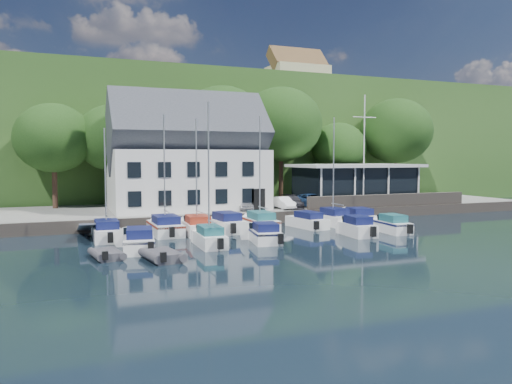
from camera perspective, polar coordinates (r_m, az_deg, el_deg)
ground at (r=35.01m, az=10.29°, el=-5.67°), size 180.00×180.00×0.00m
quay at (r=50.50m, az=-0.29°, el=-2.07°), size 60.00×13.00×1.00m
quay_face at (r=44.55m, az=2.77°, el=-2.89°), size 60.00×0.30×1.00m
hillside at (r=93.09m, az=-10.39°, el=5.26°), size 160.00×75.00×16.00m
field_patch at (r=103.19m, az=-6.92°, el=9.70°), size 50.00×30.00×0.30m
farmhouse at (r=91.82m, az=4.75°, el=12.92°), size 10.40×7.00×8.20m
harbor_building at (r=47.13m, az=-7.80°, el=3.36°), size 14.40×8.20×8.70m
club_pavilion at (r=54.00m, az=11.24°, el=0.96°), size 13.20×7.20×4.10m
seawall at (r=50.90m, az=14.98°, el=-0.92°), size 18.00×0.50×1.20m
gangway at (r=38.73m, az=-18.80°, el=-4.89°), size 1.20×6.00×1.40m
car_silver at (r=45.82m, az=-1.36°, el=-1.36°), size 1.84×3.49×1.13m
car_white at (r=47.01m, az=3.13°, el=-1.23°), size 1.27×3.43×1.12m
car_dgrey at (r=47.72m, az=4.15°, el=-1.11°), size 2.66×4.44×1.21m
car_blue at (r=48.67m, az=6.37°, el=-0.91°), size 1.89×4.19×1.40m
flagpole at (r=50.66m, az=12.25°, el=4.64°), size 2.63×0.20×10.98m
tree_0 at (r=50.87m, az=-22.09°, el=3.84°), size 7.26×7.26×9.92m
tree_1 at (r=51.24m, az=-15.94°, el=4.03°), size 7.33×7.33×10.02m
tree_2 at (r=53.18m, az=-3.82°, el=5.44°), size 9.05×9.05×12.37m
tree_3 at (r=56.53m, az=2.88°, el=5.53°), size 9.30×9.30×12.71m
tree_4 at (r=60.73m, az=9.40°, el=3.61°), size 6.56×6.56×8.97m
tree_5 at (r=63.83m, az=15.70°, el=4.90°), size 8.79×8.79×12.02m
boat_r1_0 at (r=36.60m, az=-16.85°, el=1.57°), size 2.06×6.52×8.81m
boat_r1_1 at (r=37.90m, az=-10.42°, el=2.06°), size 2.27×6.63×9.21m
boat_r1_2 at (r=37.82m, az=-6.82°, el=1.89°), size 2.43×6.27×8.94m
boat_r1_3 at (r=39.27m, az=-3.46°, el=-3.41°), size 2.57×6.38×1.57m
boat_r1_4 at (r=39.89m, az=0.44°, el=2.18°), size 2.09×6.64×9.16m
boat_r1_5 at (r=41.58m, az=5.85°, el=-3.14°), size 2.67×6.25×1.38m
boat_r1_6 at (r=42.91m, az=8.85°, el=2.41°), size 2.61×5.86×9.37m
boat_r1_7 at (r=44.22m, az=11.56°, el=-2.71°), size 2.85×5.88×1.47m
boat_r2_0 at (r=32.13m, az=-13.23°, el=-5.26°), size 2.86×6.25×1.47m
boat_r2_1 at (r=32.64m, az=-5.43°, el=1.16°), size 1.88×5.88×8.47m
boat_r2_2 at (r=34.33m, az=0.98°, el=-4.63°), size 2.71×5.36×1.38m
boat_r2_3 at (r=37.99m, az=11.42°, el=-3.78°), size 2.15×5.22×1.50m
boat_r2_4 at (r=40.17m, az=15.21°, el=-3.47°), size 2.05×5.49×1.44m
dinghy_0 at (r=30.25m, az=-16.70°, el=-6.68°), size 2.07×3.01×0.65m
dinghy_1 at (r=28.96m, az=-10.70°, el=-6.96°), size 2.35×3.43×0.74m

